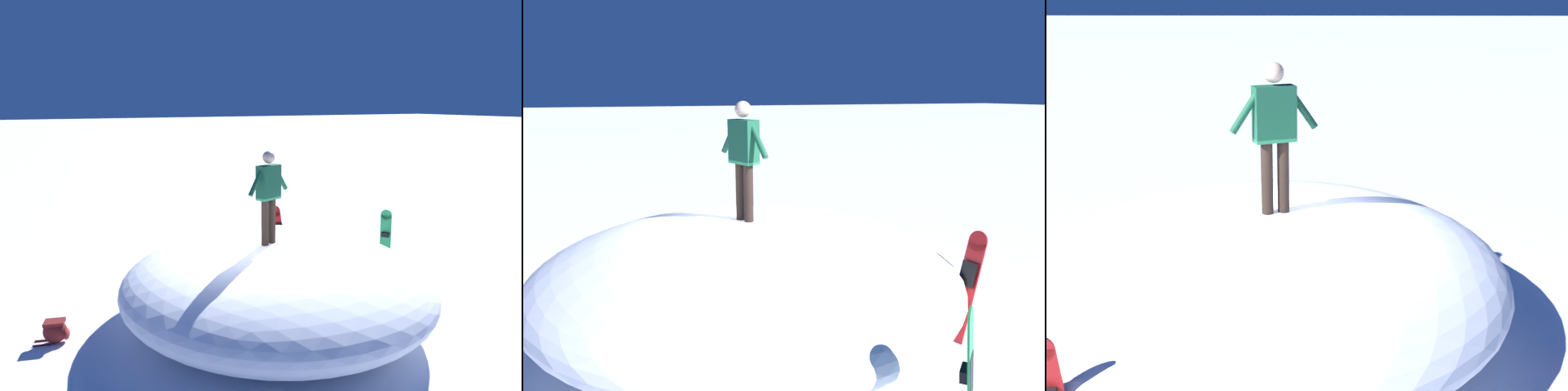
{
  "view_description": "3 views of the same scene",
  "coord_description": "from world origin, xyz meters",
  "views": [
    {
      "loc": [
        -3.53,
        -7.75,
        4.25
      ],
      "look_at": [
        0.37,
        0.28,
        2.48
      ],
      "focal_mm": 32.79,
      "sensor_mm": 36.0,
      "label": 1
    },
    {
      "loc": [
        6.91,
        -1.79,
        3.47
      ],
      "look_at": [
        0.63,
        0.57,
        1.98
      ],
      "focal_mm": 31.79,
      "sensor_mm": 36.0,
      "label": 2
    },
    {
      "loc": [
        -0.14,
        7.39,
        4.1
      ],
      "look_at": [
        0.03,
        0.02,
        1.8
      ],
      "focal_mm": 44.89,
      "sensor_mm": 36.0,
      "label": 3
    }
  ],
  "objects": [
    {
      "name": "snow_mound",
      "position": [
        0.58,
        0.01,
        0.8
      ],
      "size": [
        7.61,
        7.81,
        1.59
      ],
      "primitive_type": "ellipsoid",
      "rotation": [
        0.0,
        0.0,
        2.83
      ],
      "color": "white",
      "rests_on": "ground"
    },
    {
      "name": "snowboarder_standing",
      "position": [
        0.4,
        0.03,
        2.62
      ],
      "size": [
        1.02,
        0.47,
        1.77
      ],
      "color": "black",
      "rests_on": "snow_mound"
    },
    {
      "name": "ground",
      "position": [
        0.0,
        0.0,
        0.0
      ],
      "size": [
        240.0,
        240.0,
        0.0
      ],
      "primitive_type": "plane",
      "color": "white"
    }
  ]
}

